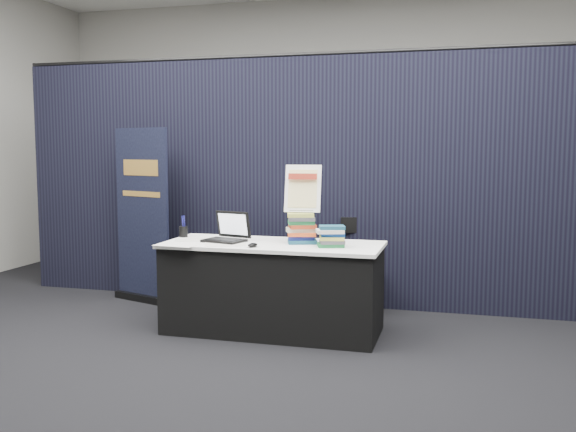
# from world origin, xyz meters

# --- Properties ---
(floor) EXTENTS (8.00, 8.00, 0.00)m
(floor) POSITION_xyz_m (0.00, 0.00, 0.00)
(floor) COLOR black
(floor) RESTS_ON ground
(wall_back) EXTENTS (8.00, 0.02, 3.50)m
(wall_back) POSITION_xyz_m (0.00, 4.00, 1.75)
(wall_back) COLOR #AEACA4
(wall_back) RESTS_ON floor
(drape_partition) EXTENTS (6.00, 0.08, 2.40)m
(drape_partition) POSITION_xyz_m (0.00, 1.60, 1.20)
(drape_partition) COLOR black
(drape_partition) RESTS_ON floor
(display_table) EXTENTS (1.80, 0.75, 0.75)m
(display_table) POSITION_xyz_m (0.00, 0.55, 0.38)
(display_table) COLOR black
(display_table) RESTS_ON floor
(laptop) EXTENTS (0.37, 0.33, 0.25)m
(laptop) POSITION_xyz_m (-0.41, 0.54, 0.81)
(laptop) COLOR black
(laptop) RESTS_ON display_table
(mouse) EXTENTS (0.09, 0.12, 0.03)m
(mouse) POSITION_xyz_m (-0.09, 0.29, 0.77)
(mouse) COLOR black
(mouse) RESTS_ON display_table
(brochure_left) EXTENTS (0.34, 0.30, 0.00)m
(brochure_left) POSITION_xyz_m (-0.72, 0.53, 0.75)
(brochure_left) COLOR silver
(brochure_left) RESTS_ON display_table
(brochure_mid) EXTENTS (0.36, 0.27, 0.00)m
(brochure_mid) POSITION_xyz_m (-0.72, 0.25, 0.75)
(brochure_mid) COLOR white
(brochure_mid) RESTS_ON display_table
(brochure_right) EXTENTS (0.40, 0.35, 0.00)m
(brochure_right) POSITION_xyz_m (-0.35, 0.37, 0.75)
(brochure_right) COLOR silver
(brochure_right) RESTS_ON display_table
(pen_cup) EXTENTS (0.09, 0.09, 0.10)m
(pen_cup) POSITION_xyz_m (-0.86, 0.68, 0.80)
(pen_cup) COLOR black
(pen_cup) RESTS_ON display_table
(book_stack_tall) EXTENTS (0.27, 0.24, 0.25)m
(book_stack_tall) POSITION_xyz_m (0.24, 0.60, 0.88)
(book_stack_tall) COLOR navy
(book_stack_tall) RESTS_ON display_table
(book_stack_short) EXTENTS (0.23, 0.20, 0.17)m
(book_stack_short) POSITION_xyz_m (0.51, 0.47, 0.83)
(book_stack_short) COLOR #1D6E38
(book_stack_short) RESTS_ON display_table
(info_sign) EXTENTS (0.31, 0.16, 0.41)m
(info_sign) POSITION_xyz_m (0.24, 0.63, 1.20)
(info_sign) COLOR black
(info_sign) RESTS_ON book_stack_tall
(pullup_banner) EXTENTS (0.73, 0.33, 1.73)m
(pullup_banner) POSITION_xyz_m (-1.56, 1.24, 0.77)
(pullup_banner) COLOR black
(pullup_banner) RESTS_ON floor
(stacking_chair) EXTENTS (0.49, 0.50, 0.87)m
(stacking_chair) POSITION_xyz_m (0.57, 1.44, 0.49)
(stacking_chair) COLOR black
(stacking_chair) RESTS_ON floor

